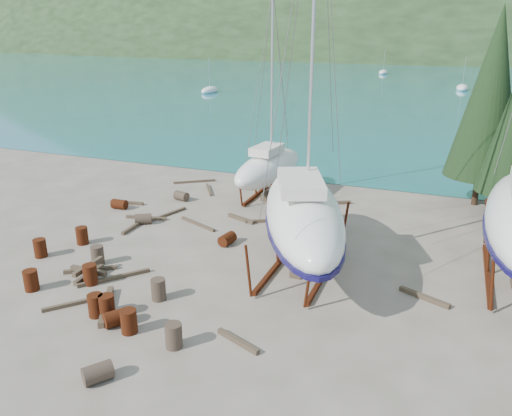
% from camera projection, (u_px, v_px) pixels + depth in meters
% --- Properties ---
extents(ground, '(600.00, 600.00, 0.00)m').
position_uv_depth(ground, '(211.00, 271.00, 22.10)').
color(ground, '#635A4E').
rests_on(ground, ground).
extents(bay_water, '(700.00, 700.00, 0.00)m').
position_uv_depth(bay_water, '(446.00, 48.00, 298.01)').
color(bay_water, '#1A6985').
rests_on(bay_water, ground).
extents(far_hill, '(800.00, 360.00, 110.00)m').
position_uv_depth(far_hill, '(446.00, 48.00, 302.39)').
color(far_hill, black).
rests_on(far_hill, ground).
extents(far_house_left, '(6.60, 5.60, 5.60)m').
position_uv_depth(far_house_left, '(285.00, 48.00, 208.29)').
color(far_house_left, beige).
rests_on(far_house_left, ground).
extents(far_house_center, '(6.60, 5.60, 5.60)m').
position_uv_depth(far_house_center, '(382.00, 50.00, 194.46)').
color(far_house_center, beige).
rests_on(far_house_center, ground).
extents(cypress_back_left, '(4.14, 4.14, 11.50)m').
position_uv_depth(cypress_back_left, '(491.00, 94.00, 28.32)').
color(cypress_back_left, black).
rests_on(cypress_back_left, ground).
extents(moored_boat_left, '(2.00, 5.00, 6.05)m').
position_uv_depth(moored_boat_left, '(210.00, 90.00, 84.90)').
color(moored_boat_left, white).
rests_on(moored_boat_left, ground).
extents(moored_boat_mid, '(2.00, 5.00, 6.05)m').
position_uv_depth(moored_boat_mid, '(462.00, 88.00, 88.59)').
color(moored_boat_mid, white).
rests_on(moored_boat_mid, ground).
extents(moored_boat_far, '(2.00, 5.00, 6.05)m').
position_uv_depth(moored_boat_far, '(383.00, 72.00, 121.09)').
color(moored_boat_far, white).
rests_on(moored_boat_far, ground).
extents(large_sailboat_near, '(6.97, 11.17, 16.98)m').
position_uv_depth(large_sailboat_near, '(303.00, 212.00, 21.29)').
color(large_sailboat_near, white).
rests_on(large_sailboat_near, ground).
extents(small_sailboat_shore, '(3.20, 7.92, 12.33)m').
position_uv_depth(small_sailboat_shore, '(269.00, 167.00, 31.02)').
color(small_sailboat_shore, white).
rests_on(small_sailboat_shore, ground).
extents(worker, '(0.53, 0.70, 1.70)m').
position_uv_depth(worker, '(334.00, 239.00, 23.37)').
color(worker, navy).
rests_on(worker, ground).
extents(drum_0, '(0.58, 0.58, 0.88)m').
position_uv_depth(drum_0, '(40.00, 248.00, 23.38)').
color(drum_0, '#51210D').
rests_on(drum_0, ground).
extents(drum_1, '(0.99, 1.05, 0.58)m').
position_uv_depth(drum_1, '(98.00, 373.00, 15.10)').
color(drum_1, '#2D2823').
rests_on(drum_1, ground).
extents(drum_2, '(0.91, 0.63, 0.58)m').
position_uv_depth(drum_2, '(119.00, 204.00, 29.72)').
color(drum_2, '#51210D').
rests_on(drum_2, ground).
extents(drum_3, '(0.58, 0.58, 0.88)m').
position_uv_depth(drum_3, '(129.00, 321.00, 17.50)').
color(drum_3, '#51210D').
rests_on(drum_3, ground).
extents(drum_4, '(1.01, 0.81, 0.58)m').
position_uv_depth(drum_4, '(318.00, 203.00, 29.97)').
color(drum_4, '#51210D').
rests_on(drum_4, ground).
extents(drum_5, '(0.58, 0.58, 0.88)m').
position_uv_depth(drum_5, '(158.00, 289.00, 19.65)').
color(drum_5, '#2D2823').
rests_on(drum_5, ground).
extents(drum_6, '(0.72, 0.97, 0.58)m').
position_uv_depth(drum_6, '(227.00, 239.00, 24.77)').
color(drum_6, '#51210D').
rests_on(drum_6, ground).
extents(drum_7, '(0.58, 0.58, 0.88)m').
position_uv_depth(drum_7, '(107.00, 306.00, 18.46)').
color(drum_7, '#51210D').
rests_on(drum_7, ground).
extents(drum_8, '(0.58, 0.58, 0.88)m').
position_uv_depth(drum_8, '(82.00, 236.00, 24.80)').
color(drum_8, '#51210D').
rests_on(drum_8, ground).
extents(drum_9, '(0.99, 0.77, 0.58)m').
position_uv_depth(drum_9, '(181.00, 196.00, 31.21)').
color(drum_9, '#2D2823').
rests_on(drum_9, ground).
extents(drum_10, '(0.58, 0.58, 0.88)m').
position_uv_depth(drum_10, '(96.00, 305.00, 18.52)').
color(drum_10, '#51210D').
rests_on(drum_10, ground).
extents(drum_11, '(0.98, 1.05, 0.58)m').
position_uv_depth(drum_11, '(278.00, 230.00, 25.92)').
color(drum_11, '#2D2823').
rests_on(drum_11, ground).
extents(drum_12, '(0.99, 1.05, 0.58)m').
position_uv_depth(drum_12, '(117.00, 318.00, 17.99)').
color(drum_12, '#51210D').
rests_on(drum_12, ground).
extents(drum_13, '(0.58, 0.58, 0.88)m').
position_uv_depth(drum_13, '(31.00, 280.00, 20.37)').
color(drum_13, '#51210D').
rests_on(drum_13, ground).
extents(drum_14, '(0.58, 0.58, 0.88)m').
position_uv_depth(drum_14, '(90.00, 275.00, 20.85)').
color(drum_14, '#51210D').
rests_on(drum_14, ground).
extents(drum_15, '(1.05, 0.95, 0.58)m').
position_uv_depth(drum_15, '(143.00, 219.00, 27.41)').
color(drum_15, '#2D2823').
rests_on(drum_15, ground).
extents(drum_16, '(0.58, 0.58, 0.88)m').
position_uv_depth(drum_16, '(98.00, 255.00, 22.64)').
color(drum_16, '#2D2823').
rests_on(drum_16, ground).
extents(drum_17, '(0.58, 0.58, 0.88)m').
position_uv_depth(drum_17, '(174.00, 336.00, 16.68)').
color(drum_17, '#2D2823').
rests_on(drum_17, ground).
extents(timber_0, '(2.49, 1.81, 0.14)m').
position_uv_depth(timber_0, '(195.00, 182.00, 34.94)').
color(timber_0, brown).
rests_on(timber_0, ground).
extents(timber_1, '(2.01, 1.02, 0.19)m').
position_uv_depth(timber_1, '(424.00, 297.00, 19.76)').
color(timber_1, brown).
rests_on(timber_1, ground).
extents(timber_2, '(2.12, 0.57, 0.19)m').
position_uv_depth(timber_2, '(127.00, 203.00, 30.58)').
color(timber_2, brown).
rests_on(timber_2, ground).
extents(timber_3, '(1.76, 1.96, 0.15)m').
position_uv_depth(timber_3, '(76.00, 303.00, 19.37)').
color(timber_3, brown).
rests_on(timber_3, ground).
extents(timber_4, '(0.24, 1.99, 0.17)m').
position_uv_depth(timber_4, '(133.00, 227.00, 26.81)').
color(timber_4, brown).
rests_on(timber_4, ground).
extents(timber_5, '(2.10, 2.48, 0.16)m').
position_uv_depth(timber_5, '(114.00, 278.00, 21.34)').
color(timber_5, brown).
rests_on(timber_5, ground).
extents(timber_6, '(1.98, 1.12, 0.19)m').
position_uv_depth(timber_6, '(334.00, 203.00, 30.57)').
color(timber_6, brown).
rests_on(timber_6, ground).
extents(timber_7, '(1.82, 0.88, 0.17)m').
position_uv_depth(timber_7, '(238.00, 341.00, 16.98)').
color(timber_7, brown).
rests_on(timber_7, ground).
extents(timber_8, '(1.85, 0.86, 0.19)m').
position_uv_depth(timber_8, '(241.00, 219.00, 27.97)').
color(timber_8, brown).
rests_on(timber_8, ground).
extents(timber_9, '(1.43, 2.09, 0.15)m').
position_uv_depth(timber_9, '(209.00, 190.00, 33.14)').
color(timber_9, brown).
rests_on(timber_9, ground).
extents(timber_10, '(2.68, 1.57, 0.16)m').
position_uv_depth(timber_10, '(272.00, 220.00, 27.76)').
color(timber_10, brown).
rests_on(timber_10, ground).
extents(timber_11, '(2.57, 1.21, 0.15)m').
position_uv_depth(timber_11, '(198.00, 224.00, 27.27)').
color(timber_11, brown).
rests_on(timber_11, ground).
extents(timber_12, '(1.98, 1.42, 0.17)m').
position_uv_depth(timber_12, '(91.00, 270.00, 22.06)').
color(timber_12, brown).
rests_on(timber_12, ground).
extents(timber_15, '(0.96, 2.71, 0.15)m').
position_uv_depth(timber_15, '(167.00, 214.00, 28.69)').
color(timber_15, brown).
rests_on(timber_15, ground).
extents(timber_16, '(1.57, 2.51, 0.23)m').
position_uv_depth(timber_16, '(106.00, 306.00, 19.09)').
color(timber_16, brown).
rests_on(timber_16, ground).
extents(timber_17, '(2.34, 0.65, 0.16)m').
position_uv_depth(timber_17, '(146.00, 218.00, 28.18)').
color(timber_17, brown).
rests_on(timber_17, ground).
extents(timber_pile_fore, '(1.80, 1.80, 0.60)m').
position_uv_depth(timber_pile_fore, '(89.00, 271.00, 21.49)').
color(timber_pile_fore, brown).
rests_on(timber_pile_fore, ground).
extents(timber_pile_aft, '(1.80, 1.80, 0.60)m').
position_uv_depth(timber_pile_aft, '(289.00, 210.00, 28.67)').
color(timber_pile_aft, brown).
rests_on(timber_pile_aft, ground).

